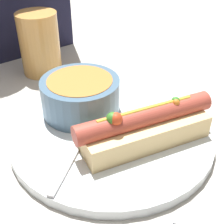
# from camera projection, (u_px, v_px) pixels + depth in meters

# --- Properties ---
(ground_plane) EXTENTS (4.00, 4.00, 0.00)m
(ground_plane) POSITION_uv_depth(u_px,v_px,m) (112.00, 137.00, 0.46)
(ground_plane) COLOR #BCB7AD
(dinner_plate) EXTENTS (0.29, 0.29, 0.01)m
(dinner_plate) POSITION_uv_depth(u_px,v_px,m) (112.00, 133.00, 0.46)
(dinner_plate) COLOR white
(dinner_plate) RESTS_ON ground_plane
(hot_dog) EXTENTS (0.20, 0.10, 0.06)m
(hot_dog) POSITION_uv_depth(u_px,v_px,m) (144.00, 127.00, 0.42)
(hot_dog) COLOR #E5C17F
(hot_dog) RESTS_ON dinner_plate
(soup_bowl) EXTENTS (0.12, 0.12, 0.06)m
(soup_bowl) POSITION_uv_depth(u_px,v_px,m) (81.00, 94.00, 0.48)
(soup_bowl) COLOR slate
(soup_bowl) RESTS_ON dinner_plate
(spoon) EXTENTS (0.15, 0.12, 0.01)m
(spoon) POSITION_uv_depth(u_px,v_px,m) (87.00, 129.00, 0.45)
(spoon) COLOR #B7B7BC
(spoon) RESTS_ON dinner_plate
(drinking_glass) EXTENTS (0.08, 0.08, 0.12)m
(drinking_glass) POSITION_uv_depth(u_px,v_px,m) (40.00, 44.00, 0.60)
(drinking_glass) COLOR #D8994C
(drinking_glass) RESTS_ON ground_plane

